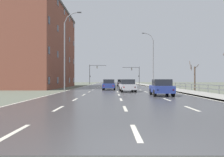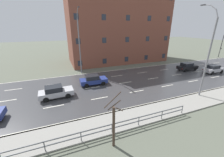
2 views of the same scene
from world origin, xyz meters
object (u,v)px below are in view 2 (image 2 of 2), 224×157
Objects in this scene: brick_building at (117,29)px; car_near_right at (93,80)px; street_lamp_midground at (208,55)px; car_distant at (187,66)px; street_lamp_left_bank at (79,44)px; car_far_right at (56,92)px; car_near_left at (213,69)px.

car_near_right is at bearing -35.41° from brick_building.
street_lamp_midground is 12.97m from car_distant.
car_near_right is at bearing -125.76° from street_lamp_midground.
street_lamp_left_bank is at bearing -171.93° from car_near_right.
street_lamp_left_bank is at bearing -103.79° from car_distant.
street_lamp_midground is at bearing -39.71° from car_distant.
brick_building is at bearing 146.27° from car_near_right.
street_lamp_left_bank reaches higher than street_lamp_midground.
car_near_right is (-2.38, 5.44, 0.00)m from car_far_right.
car_distant is (-0.47, 20.00, 0.00)m from car_near_right.
car_distant is at bearing 35.27° from brick_building.
car_far_right is 23.96m from brick_building.
car_far_right is 28.72m from car_near_left.
brick_building is at bearing -141.20° from car_near_left.
car_near_right is 20.00m from car_distant.
street_lamp_left_bank is at bearing -139.73° from street_lamp_midground.
car_near_left is at bearing 85.18° from car_near_right.
car_near_left is at bearing 48.32° from car_distant.
brick_building is at bearing -175.68° from street_lamp_midground.
street_lamp_midground is 2.65× the size of car_near_right.
brick_building is (-22.93, -1.73, 2.51)m from street_lamp_midground.
car_far_right is 1.01× the size of car_near_left.
car_near_left is (8.97, 23.98, -4.80)m from street_lamp_left_bank.
car_far_right is 25.60m from car_distant.
car_near_right is 18.97m from brick_building.
street_lamp_midground reaches higher than car_distant.
car_distant is (5.85, 20.71, -4.80)m from street_lamp_left_bank.
street_lamp_midground is 0.45× the size of brick_building.
car_distant is (-2.85, 25.44, 0.00)m from car_far_right.
car_near_left and car_distant have the same top height.
car_far_right is at bearing -89.33° from car_near_left.
street_lamp_midground reaches higher than car_near_left.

